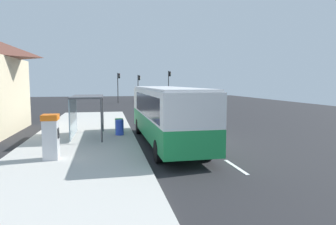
# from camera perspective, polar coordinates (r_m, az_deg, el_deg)

# --- Properties ---
(ground_plane) EXTENTS (56.00, 92.00, 0.04)m
(ground_plane) POSITION_cam_1_polar(r_m,az_deg,el_deg) (31.89, -2.46, -0.58)
(ground_plane) COLOR #262628
(sidewalk_platform) EXTENTS (6.20, 30.00, 0.18)m
(sidewalk_platform) POSITION_cam_1_polar(r_m,az_deg,el_deg) (19.68, -15.63, -4.41)
(sidewalk_platform) COLOR beige
(sidewalk_platform) RESTS_ON ground
(lane_stripe_seg_0) EXTENTS (0.16, 2.20, 0.01)m
(lane_stripe_seg_0) POSITION_cam_1_polar(r_m,az_deg,el_deg) (12.91, 12.76, -10.03)
(lane_stripe_seg_0) COLOR silver
(lane_stripe_seg_0) RESTS_ON ground
(lane_stripe_seg_1) EXTENTS (0.16, 2.20, 0.01)m
(lane_stripe_seg_1) POSITION_cam_1_polar(r_m,az_deg,el_deg) (17.46, 6.02, -5.78)
(lane_stripe_seg_1) COLOR silver
(lane_stripe_seg_1) RESTS_ON ground
(lane_stripe_seg_2) EXTENTS (0.16, 2.20, 0.01)m
(lane_stripe_seg_2) POSITION_cam_1_polar(r_m,az_deg,el_deg) (22.21, 2.17, -3.28)
(lane_stripe_seg_2) COLOR silver
(lane_stripe_seg_2) RESTS_ON ground
(lane_stripe_seg_3) EXTENTS (0.16, 2.20, 0.01)m
(lane_stripe_seg_3) POSITION_cam_1_polar(r_m,az_deg,el_deg) (27.04, -0.30, -1.65)
(lane_stripe_seg_3) COLOR silver
(lane_stripe_seg_3) RESTS_ON ground
(lane_stripe_seg_4) EXTENTS (0.16, 2.20, 0.01)m
(lane_stripe_seg_4) POSITION_cam_1_polar(r_m,az_deg,el_deg) (31.93, -2.02, -0.52)
(lane_stripe_seg_4) COLOR silver
(lane_stripe_seg_4) RESTS_ON ground
(lane_stripe_seg_5) EXTENTS (0.16, 2.20, 0.01)m
(lane_stripe_seg_5) POSITION_cam_1_polar(r_m,az_deg,el_deg) (36.85, -3.28, 0.31)
(lane_stripe_seg_5) COLOR silver
(lane_stripe_seg_5) RESTS_ON ground
(lane_stripe_seg_6) EXTENTS (0.16, 2.20, 0.01)m
(lane_stripe_seg_6) POSITION_cam_1_polar(r_m,az_deg,el_deg) (41.78, -4.25, 0.94)
(lane_stripe_seg_6) COLOR silver
(lane_stripe_seg_6) RESTS_ON ground
(lane_stripe_seg_7) EXTENTS (0.16, 2.20, 0.01)m
(lane_stripe_seg_7) POSITION_cam_1_polar(r_m,az_deg,el_deg) (46.74, -5.00, 1.44)
(lane_stripe_seg_7) COLOR silver
(lane_stripe_seg_7) RESTS_ON ground
(bus) EXTENTS (2.64, 11.04, 3.21)m
(bus) POSITION_cam_1_polar(r_m,az_deg,el_deg) (16.77, -0.38, 0.12)
(bus) COLOR #1E8C47
(bus) RESTS_ON ground
(white_van) EXTENTS (2.23, 5.28, 2.30)m
(white_van) POSITION_cam_1_polar(r_m,az_deg,el_deg) (37.45, -0.42, 2.46)
(white_van) COLOR white
(white_van) RESTS_ON ground
(sedan_near) EXTENTS (1.99, 4.47, 1.52)m
(sedan_near) POSITION_cam_1_polar(r_m,az_deg,el_deg) (55.90, -3.95, 2.96)
(sedan_near) COLOR #B7B7BC
(sedan_near) RESTS_ON ground
(sedan_far) EXTENTS (1.95, 4.45, 1.52)m
(sedan_far) POSITION_cam_1_polar(r_m,az_deg,el_deg) (49.51, -2.98, 2.61)
(sedan_far) COLOR black
(sedan_far) RESTS_ON ground
(ticket_machine) EXTENTS (0.66, 0.76, 1.94)m
(ticket_machine) POSITION_cam_1_polar(r_m,az_deg,el_deg) (13.88, -21.35, -4.25)
(ticket_machine) COLOR silver
(ticket_machine) RESTS_ON sidewalk_platform
(recycling_bin_blue) EXTENTS (0.52, 0.52, 0.95)m
(recycling_bin_blue) POSITION_cam_1_polar(r_m,az_deg,el_deg) (19.22, -9.19, -2.80)
(recycling_bin_blue) COLOR blue
(recycling_bin_blue) RESTS_ON sidewalk_platform
(recycling_bin_green) EXTENTS (0.52, 0.52, 0.95)m
(recycling_bin_green) POSITION_cam_1_polar(r_m,az_deg,el_deg) (19.91, -9.27, -2.51)
(recycling_bin_green) COLOR green
(recycling_bin_green) RESTS_ON sidewalk_platform
(traffic_light_near_side) EXTENTS (0.49, 0.28, 5.45)m
(traffic_light_near_side) POSITION_cam_1_polar(r_m,az_deg,el_deg) (51.86, 0.21, 5.85)
(traffic_light_near_side) COLOR #2D2D2D
(traffic_light_near_side) RESTS_ON ground
(traffic_light_far_side) EXTENTS (0.49, 0.28, 5.08)m
(traffic_light_far_side) POSITION_cam_1_polar(r_m,az_deg,el_deg) (51.64, -9.41, 5.53)
(traffic_light_far_side) COLOR #2D2D2D
(traffic_light_far_side) RESTS_ON ground
(traffic_light_median) EXTENTS (0.49, 0.28, 4.78)m
(traffic_light_median) POSITION_cam_1_polar(r_m,az_deg,el_deg) (52.67, -5.61, 5.38)
(traffic_light_median) COLOR #2D2D2D
(traffic_light_median) RESTS_ON ground
(bus_shelter) EXTENTS (1.80, 4.00, 2.50)m
(bus_shelter) POSITION_cam_1_polar(r_m,az_deg,el_deg) (18.80, -15.98, 1.29)
(bus_shelter) COLOR #4C4C51
(bus_shelter) RESTS_ON sidewalk_platform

